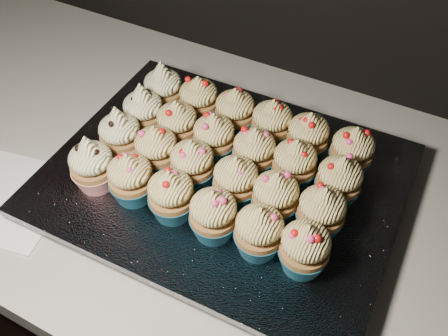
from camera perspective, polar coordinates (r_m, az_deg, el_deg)
cabinet at (r=1.17m, az=-0.45°, el=-16.47°), size 2.40×0.60×0.86m
worktop at (r=0.79m, az=-0.64°, el=-1.85°), size 2.44×0.64×0.04m
napkin at (r=0.81m, az=-23.22°, el=-3.22°), size 0.19×0.19×0.00m
baking_tray at (r=0.75m, az=0.00°, el=-2.03°), size 0.47×0.36×0.02m
foil_lining at (r=0.73m, az=0.00°, el=-1.17°), size 0.51×0.40×0.01m
cupcake_0 at (r=0.71m, az=-14.85°, el=0.37°), size 0.06×0.06×0.10m
cupcake_1 at (r=0.69m, az=-10.60°, el=-1.15°), size 0.06×0.06×0.08m
cupcake_2 at (r=0.66m, az=-6.05°, el=-3.09°), size 0.06×0.06×0.08m
cupcake_3 at (r=0.64m, az=-1.23°, el=-5.32°), size 0.06×0.06×0.08m
cupcake_4 at (r=0.62m, az=4.03°, el=-7.21°), size 0.06×0.06×0.08m
cupcake_5 at (r=0.61m, az=9.20°, el=-9.03°), size 0.06×0.06×0.08m
cupcake_6 at (r=0.75m, az=-11.77°, el=3.71°), size 0.06×0.06×0.10m
cupcake_7 at (r=0.72m, az=-7.72°, el=2.05°), size 0.06×0.06×0.08m
cupcake_8 at (r=0.69m, az=-3.65°, el=0.44°), size 0.06×0.06×0.08m
cupcake_9 at (r=0.67m, az=1.34°, el=-1.48°), size 0.06×0.06×0.08m
cupcake_10 at (r=0.66m, az=5.89°, el=-3.28°), size 0.06×0.06×0.08m
cupcake_11 at (r=0.65m, az=11.05°, el=-4.93°), size 0.06×0.06×0.08m
cupcake_12 at (r=0.78m, az=-9.17°, el=6.38°), size 0.06×0.06×0.10m
cupcake_13 at (r=0.75m, az=-5.35°, el=4.96°), size 0.06×0.06×0.08m
cupcake_14 at (r=0.73m, az=-1.14°, el=3.49°), size 0.06×0.06×0.08m
cupcake_15 at (r=0.71m, az=3.45°, el=1.84°), size 0.06×0.06×0.08m
cupcake_16 at (r=0.70m, az=8.04°, el=0.50°), size 0.06×0.06×0.08m
cupcake_17 at (r=0.69m, az=12.99°, el=-1.43°), size 0.06×0.06×0.08m
cupcake_18 at (r=0.82m, az=-6.95°, el=8.95°), size 0.06×0.06×0.10m
cupcake_19 at (r=0.79m, az=-2.89°, el=7.75°), size 0.06×0.06×0.08m
cupcake_20 at (r=0.77m, az=1.25°, el=6.42°), size 0.06×0.06×0.08m
cupcake_21 at (r=0.76m, az=5.49°, el=5.10°), size 0.06×0.06×0.08m
cupcake_22 at (r=0.74m, az=9.54°, el=3.56°), size 0.06×0.06×0.08m
cupcake_23 at (r=0.73m, az=14.40°, el=1.87°), size 0.06×0.06×0.08m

